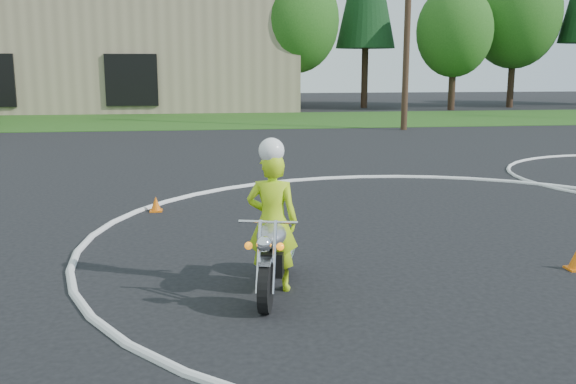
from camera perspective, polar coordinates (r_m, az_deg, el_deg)
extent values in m
plane|color=black|center=(8.48, 21.59, -9.30)|extent=(120.00, 120.00, 0.00)
cube|color=#1E4714|center=(34.24, -0.92, 6.45)|extent=(120.00, 10.00, 0.02)
torus|color=silver|center=(11.05, 14.05, -4.07)|extent=(12.12, 12.12, 0.12)
cylinder|color=black|center=(7.57, -2.00, -8.50)|extent=(0.26, 0.62, 0.61)
cylinder|color=black|center=(8.91, -0.72, -5.44)|extent=(0.26, 0.62, 0.61)
cube|color=black|center=(8.25, -1.27, -6.07)|extent=(0.41, 0.61, 0.30)
ellipsoid|color=#A7A7AB|center=(7.95, -1.46, -3.85)|extent=(0.51, 0.72, 0.28)
cube|color=black|center=(8.45, -1.01, -3.23)|extent=(0.40, 0.65, 0.10)
cylinder|color=silver|center=(7.55, -2.62, -5.73)|extent=(0.13, 0.36, 0.82)
cylinder|color=silver|center=(7.53, -1.24, -5.78)|extent=(0.13, 0.36, 0.82)
cube|color=silver|center=(7.45, -2.04, -6.20)|extent=(0.19, 0.25, 0.05)
cylinder|color=silver|center=(7.60, -1.77, -2.67)|extent=(0.70, 0.20, 0.04)
sphere|color=white|center=(7.31, -2.14, -4.65)|extent=(0.18, 0.18, 0.18)
sphere|color=orange|center=(7.36, -3.53, -4.79)|extent=(0.09, 0.09, 0.09)
sphere|color=orange|center=(7.31, -0.70, -4.88)|extent=(0.09, 0.09, 0.09)
cylinder|color=silver|center=(8.65, 0.15, -5.95)|extent=(0.27, 0.81, 0.08)
imported|color=#B8E518|center=(8.17, -1.40, -2.68)|extent=(0.74, 0.57, 1.79)
sphere|color=white|center=(7.95, -1.48, 3.69)|extent=(0.32, 0.32, 0.32)
cone|color=orange|center=(10.01, 24.22, -5.49)|extent=(0.22, 0.22, 0.30)
cube|color=orange|center=(10.05, 24.16, -6.23)|extent=(0.24, 0.24, 0.03)
cone|color=orange|center=(12.99, -11.66, -1.05)|extent=(0.22, 0.22, 0.30)
cube|color=orange|center=(13.02, -11.64, -1.63)|extent=(0.24, 0.24, 0.03)
cube|color=black|center=(39.00, -13.74, 9.64)|extent=(3.00, 0.16, 3.00)
cylinder|color=#382619|center=(41.35, 0.69, 9.50)|extent=(0.44, 0.44, 3.24)
ellipsoid|color=#1E5116|center=(41.42, 0.71, 14.99)|extent=(5.40, 5.40, 6.48)
cylinder|color=#382619|center=(44.29, 6.82, 10.01)|extent=(0.44, 0.44, 3.96)
cylinder|color=#382619|center=(43.01, 14.36, 8.99)|extent=(0.44, 0.44, 2.88)
ellipsoid|color=#1E5116|center=(43.04, 14.59, 13.67)|extent=(4.80, 4.80, 5.76)
cylinder|color=#382619|center=(46.89, 19.21, 9.31)|extent=(0.44, 0.44, 3.60)
ellipsoid|color=#1E5116|center=(46.99, 19.56, 14.67)|extent=(6.00, 6.00, 7.20)
cylinder|color=#382619|center=(41.96, -4.99, 9.24)|extent=(0.44, 0.44, 2.88)
ellipsoid|color=#1E5116|center=(41.99, -5.08, 14.05)|extent=(4.80, 4.80, 5.76)
cylinder|color=#473321|center=(29.39, 10.59, 15.21)|extent=(0.28, 0.28, 10.00)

